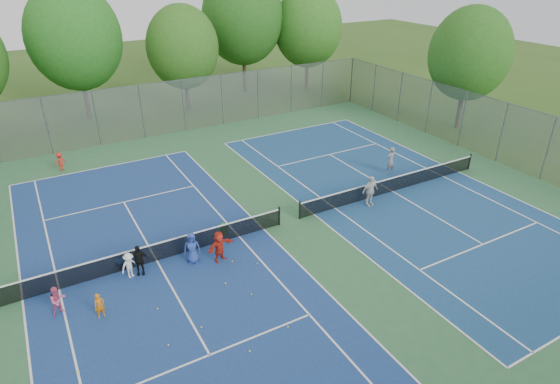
{
  "coord_description": "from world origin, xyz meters",
  "views": [
    {
      "loc": [
        -10.7,
        -17.9,
        12.51
      ],
      "look_at": [
        0.0,
        1.0,
        1.3
      ],
      "focal_mm": 30.0,
      "sensor_mm": 36.0,
      "label": 1
    }
  ],
  "objects_px": {
    "net_right": "(393,185)",
    "ball_hopper": "(224,230)",
    "instructor": "(391,160)",
    "ball_crate": "(121,264)",
    "net_left": "(156,253)"
  },
  "relations": [
    {
      "from": "net_left",
      "to": "ball_hopper",
      "type": "relative_size",
      "value": 22.25
    },
    {
      "from": "net_right",
      "to": "ball_crate",
      "type": "relative_size",
      "value": 34.42
    },
    {
      "from": "instructor",
      "to": "net_left",
      "type": "bearing_deg",
      "value": 2.5
    },
    {
      "from": "net_left",
      "to": "ball_crate",
      "type": "xyz_separation_m",
      "value": [
        -1.49,
        0.34,
        -0.29
      ]
    },
    {
      "from": "net_left",
      "to": "net_right",
      "type": "distance_m",
      "value": 14.0
    },
    {
      "from": "net_left",
      "to": "ball_crate",
      "type": "distance_m",
      "value": 1.56
    },
    {
      "from": "net_right",
      "to": "ball_crate",
      "type": "bearing_deg",
      "value": 178.75
    },
    {
      "from": "ball_crate",
      "to": "ball_hopper",
      "type": "bearing_deg",
      "value": 2.35
    },
    {
      "from": "instructor",
      "to": "net_right",
      "type": "bearing_deg",
      "value": 48.0
    },
    {
      "from": "net_right",
      "to": "instructor",
      "type": "xyz_separation_m",
      "value": [
        1.56,
        2.07,
        0.43
      ]
    },
    {
      "from": "net_right",
      "to": "ball_hopper",
      "type": "distance_m",
      "value": 10.46
    },
    {
      "from": "ball_crate",
      "to": "ball_hopper",
      "type": "height_order",
      "value": "ball_hopper"
    },
    {
      "from": "instructor",
      "to": "ball_hopper",
      "type": "bearing_deg",
      "value": 2.16
    },
    {
      "from": "ball_hopper",
      "to": "instructor",
      "type": "relative_size",
      "value": 0.33
    },
    {
      "from": "net_right",
      "to": "ball_hopper",
      "type": "xyz_separation_m",
      "value": [
        -10.44,
        0.55,
        -0.17
      ]
    }
  ]
}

